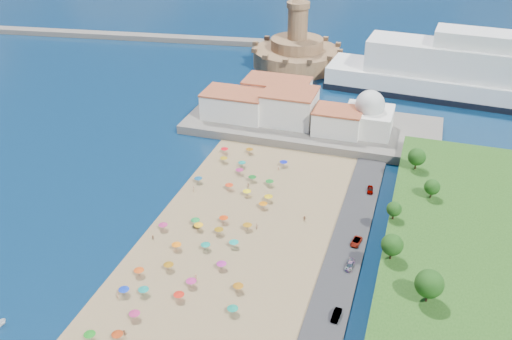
% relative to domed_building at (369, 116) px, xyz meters
% --- Properties ---
extents(ground, '(700.00, 700.00, 0.00)m').
position_rel_domed_building_xyz_m(ground, '(-30.00, -71.00, -8.97)').
color(ground, '#071938').
rests_on(ground, ground).
extents(terrace, '(90.00, 36.00, 3.00)m').
position_rel_domed_building_xyz_m(terrace, '(-20.00, 2.00, -7.47)').
color(terrace, '#59544C').
rests_on(terrace, ground).
extents(jetty, '(18.00, 70.00, 2.40)m').
position_rel_domed_building_xyz_m(jetty, '(-42.00, 37.00, -7.77)').
color(jetty, '#59544C').
rests_on(jetty, ground).
extents(breakwater, '(199.03, 34.77, 2.60)m').
position_rel_domed_building_xyz_m(breakwater, '(-140.00, 82.00, -7.67)').
color(breakwater, '#59544C').
rests_on(breakwater, ground).
extents(waterfront_buildings, '(57.00, 29.00, 11.00)m').
position_rel_domed_building_xyz_m(waterfront_buildings, '(-33.05, 2.64, -1.10)').
color(waterfront_buildings, silver).
rests_on(waterfront_buildings, terrace).
extents(domed_building, '(16.00, 16.00, 15.00)m').
position_rel_domed_building_xyz_m(domed_building, '(0.00, 0.00, 0.00)').
color(domed_building, silver).
rests_on(domed_building, terrace).
extents(fortress, '(40.00, 40.00, 32.40)m').
position_rel_domed_building_xyz_m(fortress, '(-42.00, 67.00, -2.29)').
color(fortress, '#99724C').
rests_on(fortress, ground).
extents(beach_parasols, '(32.23, 114.73, 2.20)m').
position_rel_domed_building_xyz_m(beach_parasols, '(-30.98, -80.71, -6.83)').
color(beach_parasols, gray).
rests_on(beach_parasols, beach).
extents(beachgoers, '(36.62, 92.41, 1.90)m').
position_rel_domed_building_xyz_m(beachgoers, '(-28.71, -71.10, -7.86)').
color(beachgoers, tan).
rests_on(beachgoers, beach).
extents(parked_cars, '(2.90, 77.82, 1.41)m').
position_rel_domed_building_xyz_m(parked_cars, '(6.00, -72.13, -7.60)').
color(parked_cars, gray).
rests_on(parked_cars, promenade).
extents(hillside_trees, '(14.74, 105.32, 7.76)m').
position_rel_domed_building_xyz_m(hillside_trees, '(18.67, -83.02, 1.06)').
color(hillside_trees, '#382314').
rests_on(hillside_trees, hillside).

